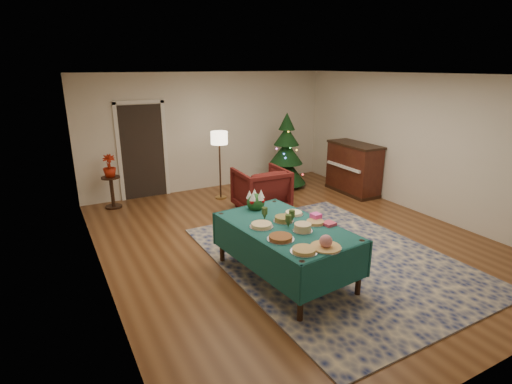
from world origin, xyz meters
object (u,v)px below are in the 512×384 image
side_table (112,193)px  christmas_tree (286,154)px  potted_plant (110,171)px  gift_box (316,217)px  piano (353,169)px  armchair (261,188)px  floor_lamp (219,142)px  buffet_table (285,236)px

side_table → christmas_tree: (3.99, -0.41, 0.48)m
potted_plant → christmas_tree: size_ratio=0.26×
potted_plant → christmas_tree: (3.99, -0.41, 0.01)m
side_table → christmas_tree: size_ratio=0.37×
gift_box → piano: size_ratio=0.09×
armchair → piano: piano is taller
gift_box → side_table: bearing=116.3°
armchair → christmas_tree: size_ratio=0.55×
floor_lamp → gift_box: bearing=-92.5°
gift_box → potted_plant: (-2.06, 4.17, -0.03)m
armchair → side_table: armchair is taller
side_table → potted_plant: 0.47m
floor_lamp → potted_plant: 2.32m
buffet_table → side_table: buffet_table is taller
armchair → christmas_tree: (1.37, 1.22, 0.31)m
side_table → potted_plant: potted_plant is taller
gift_box → potted_plant: 4.66m
christmas_tree → potted_plant: bearing=174.1°
potted_plant → piano: 5.32m
side_table → piano: size_ratio=0.49×
floor_lamp → piano: (2.86, -1.08, -0.70)m
floor_lamp → christmas_tree: size_ratio=0.83×
gift_box → piano: 3.99m
side_table → potted_plant: bearing=-90.0°
gift_box → potted_plant: potted_plant is taller
christmas_tree → piano: 1.62m
potted_plant → buffet_table: bearing=-69.0°
armchair → floor_lamp: (-0.39, 1.14, 0.77)m
armchair → side_table: (-2.61, 1.63, -0.17)m
gift_box → armchair: armchair is taller
floor_lamp → christmas_tree: bearing=2.7°
armchair → gift_box: bearing=80.3°
piano → potted_plant: bearing=162.8°
floor_lamp → piano: floor_lamp is taller
buffet_table → christmas_tree: christmas_tree is taller
side_table → armchair: bearing=-32.0°
floor_lamp → potted_plant: bearing=167.4°
side_table → potted_plant: size_ratio=1.45×
buffet_table → armchair: (1.02, 2.51, -0.13)m
gift_box → floor_lamp: size_ratio=0.08×
potted_plant → piano: size_ratio=0.34×
potted_plant → piano: (5.08, -1.58, -0.23)m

